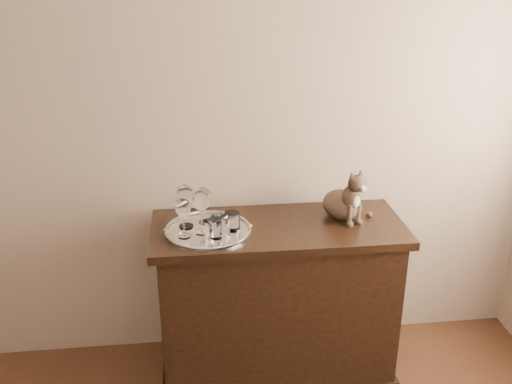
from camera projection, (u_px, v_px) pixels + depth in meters
wall_back at (146, 109)px, 2.72m from camera, size 4.00×0.10×2.70m
sideboard at (277, 302)px, 2.86m from camera, size 1.20×0.50×0.85m
tray at (208, 231)px, 2.63m from camera, size 0.40×0.40×0.01m
wine_glass_a at (185, 206)px, 2.62m from camera, size 0.08×0.08×0.21m
wine_glass_b at (204, 205)px, 2.67m from camera, size 0.07×0.07×0.18m
wine_glass_c at (183, 217)px, 2.54m from camera, size 0.07×0.07×0.19m
wine_glass_d at (201, 212)px, 2.57m from camera, size 0.08×0.08×0.21m
tumbler_a at (220, 227)px, 2.55m from camera, size 0.09×0.09×0.10m
tumbler_b at (213, 229)px, 2.55m from camera, size 0.07×0.07×0.08m
tumbler_c at (232, 221)px, 2.62m from camera, size 0.08×0.08×0.08m
cat at (343, 191)px, 2.73m from camera, size 0.35×0.34×0.27m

